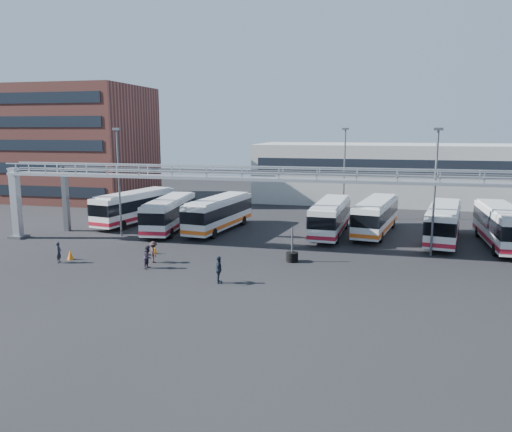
% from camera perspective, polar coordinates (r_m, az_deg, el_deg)
% --- Properties ---
extents(ground, '(140.00, 140.00, 0.00)m').
position_cam_1_polar(ground, '(36.56, 1.31, -6.14)').
color(ground, black).
rests_on(ground, ground).
extents(gantry, '(51.40, 5.15, 7.10)m').
position_cam_1_polar(gantry, '(41.14, 3.07, 3.49)').
color(gantry, '#999CA1').
rests_on(gantry, ground).
extents(apartment_building, '(18.00, 15.00, 16.00)m').
position_cam_1_polar(apartment_building, '(76.52, -19.45, 7.81)').
color(apartment_building, brown).
rests_on(apartment_building, ground).
extents(warehouse, '(42.00, 14.00, 8.00)m').
position_cam_1_polar(warehouse, '(72.75, 17.13, 4.69)').
color(warehouse, '#9E9E99').
rests_on(warehouse, ground).
extents(light_pole_left, '(0.70, 0.35, 10.21)m').
position_cam_1_polar(light_pole_left, '(48.56, -15.41, 4.40)').
color(light_pole_left, '#4C4F54').
rests_on(light_pole_left, ground).
extents(light_pole_mid, '(0.70, 0.35, 10.21)m').
position_cam_1_polar(light_pole_mid, '(41.83, 19.78, 3.32)').
color(light_pole_mid, '#4C4F54').
rests_on(light_pole_mid, ground).
extents(light_pole_back, '(0.70, 0.35, 10.21)m').
position_cam_1_polar(light_pole_back, '(56.61, 10.06, 5.35)').
color(light_pole_back, '#4C4F54').
rests_on(light_pole_back, ground).
extents(bus_1, '(4.81, 11.65, 3.45)m').
position_cam_1_polar(bus_1, '(55.26, -13.66, 1.12)').
color(bus_1, silver).
rests_on(bus_1, ground).
extents(bus_2, '(3.67, 11.16, 3.33)m').
position_cam_1_polar(bus_2, '(50.61, -9.84, 0.38)').
color(bus_2, silver).
rests_on(bus_2, ground).
extents(bus_3, '(4.10, 11.37, 3.38)m').
position_cam_1_polar(bus_3, '(49.97, -4.26, 0.41)').
color(bus_3, silver).
rests_on(bus_3, ground).
extents(bus_5, '(3.16, 11.10, 3.33)m').
position_cam_1_polar(bus_5, '(48.29, 8.50, -0.03)').
color(bus_5, silver).
rests_on(bus_5, ground).
extents(bus_6, '(4.50, 11.42, 3.39)m').
position_cam_1_polar(bus_6, '(49.67, 13.54, 0.11)').
color(bus_6, silver).
rests_on(bus_6, ground).
extents(bus_7, '(4.44, 11.37, 3.37)m').
position_cam_1_polar(bus_7, '(47.93, 20.63, -0.62)').
color(bus_7, silver).
rests_on(bus_7, ground).
extents(bus_8, '(2.68, 11.48, 3.49)m').
position_cam_1_polar(bus_8, '(48.01, 26.28, -0.92)').
color(bus_8, silver).
rests_on(bus_8, ground).
extents(pedestrian_a, '(0.55, 0.68, 1.63)m').
position_cam_1_polar(pedestrian_a, '(41.05, -21.62, -3.88)').
color(pedestrian_a, black).
rests_on(pedestrian_a, ground).
extents(pedestrian_b, '(0.70, 0.88, 1.72)m').
position_cam_1_polar(pedestrian_b, '(37.54, -12.22, -4.58)').
color(pedestrian_b, '#29222F').
rests_on(pedestrian_b, ground).
extents(pedestrian_c, '(1.14, 1.22, 1.65)m').
position_cam_1_polar(pedestrian_c, '(39.02, -11.63, -4.05)').
color(pedestrian_c, '#322221').
rests_on(pedestrian_c, ground).
extents(pedestrian_d, '(0.67, 1.16, 1.85)m').
position_cam_1_polar(pedestrian_d, '(33.28, -4.28, -6.14)').
color(pedestrian_d, '#1A2330').
rests_on(pedestrian_d, ground).
extents(cone_left, '(0.54, 0.54, 0.76)m').
position_cam_1_polar(cone_left, '(41.81, -20.45, -4.17)').
color(cone_left, orange).
rests_on(cone_left, ground).
extents(cone_right, '(0.43, 0.43, 0.62)m').
position_cam_1_polar(cone_right, '(41.78, -11.50, -3.85)').
color(cone_right, orange).
rests_on(cone_right, ground).
extents(tire_stack, '(0.94, 0.94, 2.67)m').
position_cam_1_polar(tire_stack, '(38.67, 4.14, -4.57)').
color(tire_stack, black).
rests_on(tire_stack, ground).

